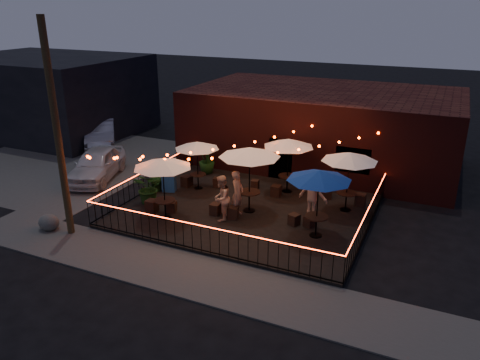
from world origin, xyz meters
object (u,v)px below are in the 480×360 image
Objects in this scene: cafe_table_0 at (162,164)px; cafe_table_2 at (250,153)px; utility_pole at (57,133)px; cafe_table_3 at (289,144)px; cooler at (169,182)px; cafe_table_1 at (197,146)px; cafe_table_4 at (319,176)px; boulder at (49,222)px; cafe_table_5 at (350,158)px.

cafe_table_0 is 0.84× the size of cafe_table_2.
cafe_table_3 is at bearing 48.83° from utility_pole.
cafe_table_0 is at bearing -126.69° from cafe_table_3.
utility_pole is 6.16m from cooler.
cafe_table_3 reaches higher than cafe_table_1.
cafe_table_4 is (2.43, -3.72, 0.08)m from cafe_table_3.
utility_pole is at bearing -138.43° from cafe_table_0.
cooler is (1.29, 4.96, -3.43)m from utility_pole.
cafe_table_2 is 3.68× the size of boulder.
cafe_table_5 is 8.24m from cooler.
utility_pole reaches higher than cafe_table_0.
cafe_table_4 is (5.97, 1.03, 0.06)m from cafe_table_0.
cafe_table_2 reaches higher than cafe_table_4.
cafe_table_2 is 3.33m from cafe_table_4.
cooler is at bearing 75.41° from utility_pole.
cafe_table_3 reaches higher than cooler.
cafe_table_3 is 5.77m from cooler.
cafe_table_3 is 10.51m from boulder.
cafe_table_0 reaches higher than cooler.
cafe_table_2 is at bearing 35.46° from boulder.
utility_pole is 11.22m from cafe_table_5.
cafe_table_3 is 0.84× the size of cafe_table_5.
utility_pole is 3.16× the size of cafe_table_3.
cafe_table_2 is 8.32m from boulder.
cafe_table_4 reaches higher than cafe_table_3.
boulder is at bearing -131.83° from cooler.
cafe_table_0 is 3.48m from cooler.
utility_pole reaches higher than cafe_table_3.
cafe_table_0 reaches higher than cafe_table_3.
cafe_table_2 is at bearing 36.20° from cafe_table_0.
utility_pole reaches higher than boulder.
cafe_table_4 is at bearing -20.35° from cafe_table_1.
cafe_table_2 is 3.83× the size of cooler.
cafe_table_0 is 7.51m from cafe_table_5.
cafe_table_5 is at bearing 34.16° from utility_pole.
cafe_table_3 is 3.07m from cafe_table_5.
boulder is at bearing -147.82° from cafe_table_5.
cooler is (-4.98, -2.21, -1.89)m from cafe_table_3.
cafe_table_4 reaches higher than cafe_table_1.
cafe_table_0 is at bearing -78.37° from cooler.
utility_pole is at bearing -131.17° from cafe_table_3.
cafe_table_5 is at bearing -17.62° from cafe_table_3.
cafe_table_0 is at bearing -149.44° from cafe_table_5.
utility_pole reaches higher than cafe_table_1.
cafe_table_5 is at bearing 3.56° from cafe_table_1.
cafe_table_5 reaches higher than cafe_table_1.
utility_pole reaches higher than cooler.
cafe_table_2 is at bearing -22.69° from cafe_table_1.
utility_pole is 9.65m from cafe_table_3.
cafe_table_2 reaches higher than cooler.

